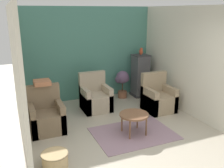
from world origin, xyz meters
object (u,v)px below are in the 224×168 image
(armchair_left, at_px, (46,117))
(armchair_middle, at_px, (95,98))
(armchair_right, at_px, (158,99))
(coffee_table, at_px, (134,116))
(birdcage, at_px, (140,76))
(wicker_basket, at_px, (55,159))
(potted_plant, at_px, (122,80))
(parrot, at_px, (141,51))

(armchair_left, relative_size, armchair_middle, 1.00)
(armchair_left, height_order, armchair_middle, same)
(armchair_right, distance_m, armchair_middle, 1.67)
(coffee_table, xyz_separation_m, armchair_left, (-1.70, 0.91, -0.10))
(birdcage, xyz_separation_m, wicker_basket, (-3.17, -2.71, -0.50))
(birdcage, relative_size, potted_plant, 1.55)
(coffee_table, distance_m, potted_plant, 2.37)
(potted_plant, bearing_deg, parrot, -5.07)
(potted_plant, xyz_separation_m, wicker_basket, (-2.58, -2.76, -0.40))
(coffee_table, distance_m, armchair_right, 1.54)
(coffee_table, xyz_separation_m, birdcage, (1.37, 2.18, 0.22))
(armchair_left, xyz_separation_m, parrot, (3.07, 1.28, 1.07))
(armchair_left, height_order, potted_plant, armchair_left)
(parrot, distance_m, wicker_basket, 4.35)
(parrot, xyz_separation_m, wicker_basket, (-3.17, -2.71, -1.26))
(birdcage, distance_m, potted_plant, 0.60)
(potted_plant, bearing_deg, coffee_table, -109.44)
(coffee_table, relative_size, armchair_right, 0.63)
(coffee_table, xyz_separation_m, potted_plant, (0.79, 2.23, 0.13))
(coffee_table, distance_m, armchair_left, 1.93)
(parrot, bearing_deg, birdcage, -90.00)
(potted_plant, bearing_deg, armchair_left, -151.92)
(armchair_middle, relative_size, potted_plant, 1.19)
(armchair_middle, relative_size, parrot, 4.53)
(birdcage, bearing_deg, wicker_basket, -139.51)
(armchair_middle, height_order, birdcage, birdcage)
(armchair_left, distance_m, birdcage, 3.34)
(armchair_right, height_order, birdcage, birdcage)
(birdcage, height_order, potted_plant, birdcage)
(coffee_table, distance_m, wicker_basket, 1.89)
(armchair_middle, distance_m, parrot, 2.06)
(armchair_left, xyz_separation_m, potted_plant, (2.49, 1.33, 0.22))
(armchair_right, height_order, potted_plant, armchair_right)
(parrot, relative_size, potted_plant, 0.26)
(wicker_basket, bearing_deg, parrot, 40.51)
(armchair_left, relative_size, parrot, 4.53)
(armchair_right, relative_size, parrot, 4.53)
(armchair_left, bearing_deg, wicker_basket, -93.85)
(armchair_right, bearing_deg, birdcage, 83.05)
(armchair_middle, bearing_deg, potted_plant, 28.92)
(coffee_table, bearing_deg, potted_plant, 70.56)
(armchair_left, distance_m, potted_plant, 2.83)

